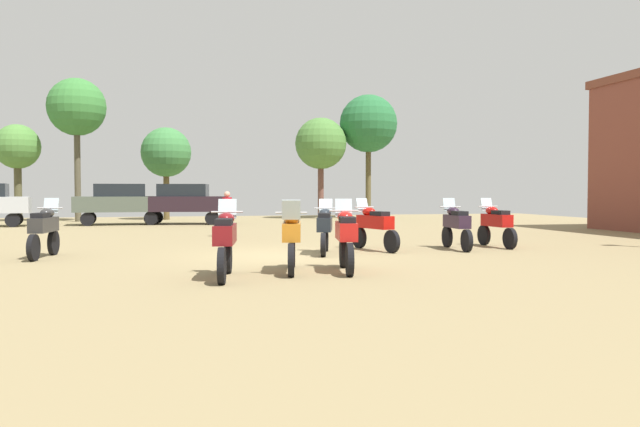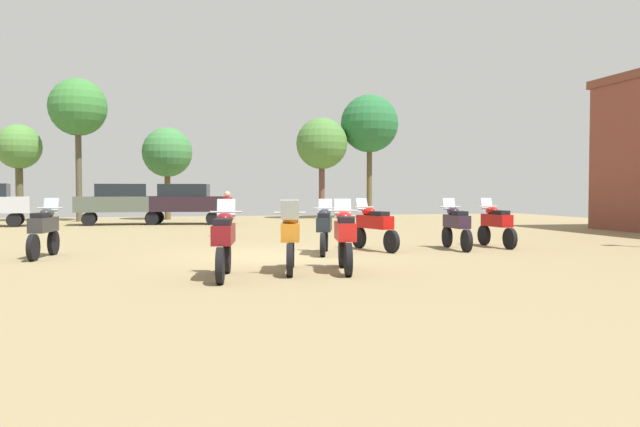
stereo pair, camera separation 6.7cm
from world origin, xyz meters
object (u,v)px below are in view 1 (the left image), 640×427
object	(u,v)px
motorcycle_4	(44,229)
motorcycle_5	(496,223)
motorcycle_8	(325,227)
tree_1	(17,148)
motorcycle_6	(374,225)
tree_3	(368,124)
car_1	(120,201)
car_2	(183,201)
motorcycle_1	(292,236)
tree_4	(321,144)
person_2	(227,210)
tree_5	(77,108)
motorcycle_7	(456,224)
tree_2	(166,153)
motorcycle_3	(346,236)
motorcycle_9	(225,240)

from	to	relation	value
motorcycle_4	motorcycle_5	world-z (taller)	motorcycle_4
motorcycle_8	tree_1	bearing A→B (deg)	136.33
motorcycle_6	tree_3	distance (m)	21.80
car_1	car_2	world-z (taller)	same
motorcycle_1	motorcycle_5	world-z (taller)	motorcycle_1
tree_4	tree_1	bearing A→B (deg)	179.46
car_1	person_2	size ratio (longest dim) A/B	2.66
motorcycle_6	tree_1	size ratio (longest dim) A/B	0.42
motorcycle_6	tree_5	xyz separation A→B (m)	(-10.46, 19.47, 5.40)
motorcycle_7	tree_2	size ratio (longest dim) A/B	0.40
car_2	tree_5	world-z (taller)	tree_5
motorcycle_7	car_2	bearing A→B (deg)	119.27
tree_3	tree_4	size ratio (longest dim) A/B	1.25
motorcycle_6	car_2	size ratio (longest dim) A/B	0.48
motorcycle_6	motorcycle_1	bearing A→B (deg)	-142.66
tree_1	person_2	bearing A→B (deg)	-54.59
motorcycle_7	tree_4	world-z (taller)	tree_4
motorcycle_4	car_2	xyz separation A→B (m)	(3.63, 15.34, 0.45)
motorcycle_6	car_1	bearing A→B (deg)	101.81
motorcycle_8	tree_5	size ratio (longest dim) A/B	0.26
person_2	tree_5	xyz separation A→B (m)	(-6.89, 13.42, 5.16)
motorcycle_4	person_2	bearing A→B (deg)	58.07
motorcycle_8	car_2	bearing A→B (deg)	118.20
motorcycle_6	tree_1	xyz separation A→B (m)	(-13.59, 20.17, 3.25)
car_2	person_2	world-z (taller)	car_2
motorcycle_3	car_1	world-z (taller)	car_1
motorcycle_3	motorcycle_8	distance (m)	3.67
motorcycle_4	motorcycle_8	distance (m)	7.02
motorcycle_5	tree_1	distance (m)	26.71
motorcycle_4	tree_1	bearing A→B (deg)	111.60
car_2	tree_1	distance (m)	10.31
motorcycle_4	tree_4	size ratio (longest dim) A/B	0.35
motorcycle_8	motorcycle_7	bearing A→B (deg)	21.61
car_2	person_2	size ratio (longest dim) A/B	2.75
motorcycle_5	car_2	distance (m)	17.50
motorcycle_9	tree_4	world-z (taller)	tree_4
motorcycle_8	car_2	size ratio (longest dim) A/B	0.45
motorcycle_3	tree_3	size ratio (longest dim) A/B	0.28
car_1	motorcycle_1	bearing A→B (deg)	-168.92
motorcycle_1	motorcycle_6	size ratio (longest dim) A/B	1.01
tree_2	car_1	bearing A→B (deg)	-112.95
tree_3	motorcycle_6	bearing A→B (deg)	-107.15
tree_1	car_1	bearing A→B (deg)	-39.54
tree_1	tree_5	world-z (taller)	tree_5
motorcycle_1	motorcycle_5	size ratio (longest dim) A/B	1.07
motorcycle_7	tree_2	xyz separation A→B (m)	(-8.15, 20.89, 3.14)
motorcycle_3	tree_5	bearing A→B (deg)	119.86
motorcycle_7	tree_4	distance (m)	20.63
car_1	car_2	xyz separation A→B (m)	(3.03, -0.20, 0.00)
motorcycle_5	motorcycle_7	bearing A→B (deg)	-164.80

